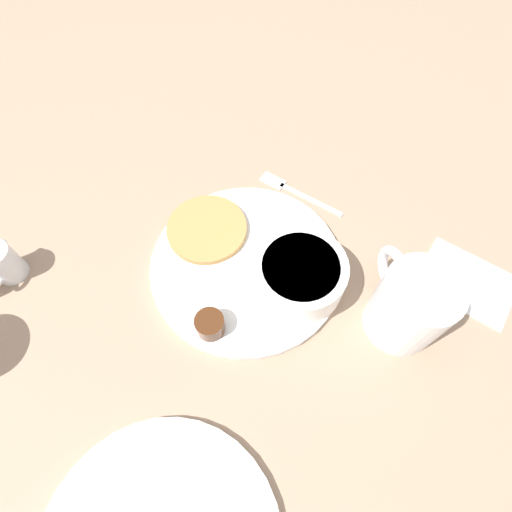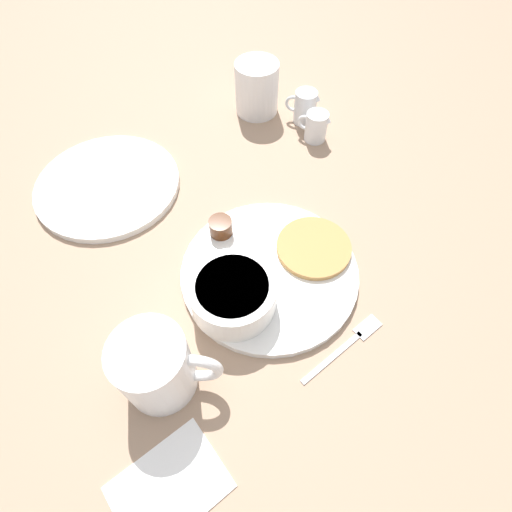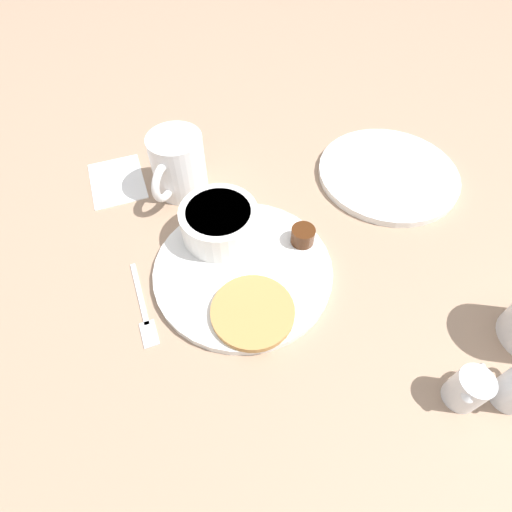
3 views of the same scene
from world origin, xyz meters
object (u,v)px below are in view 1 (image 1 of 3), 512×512
fork (292,190)px  creamer_pitcher_near (2,263)px  plate (246,265)px  bowl (299,274)px  coffee_mug (409,305)px

fork → creamer_pitcher_near: bearing=57.5°
plate → bowl: bearing=-167.7°
plate → bowl: (-0.07, -0.02, 0.03)m
bowl → fork: 0.17m
fork → plate: bearing=100.2°
plate → creamer_pitcher_near: size_ratio=4.57×
creamer_pitcher_near → fork: creamer_pitcher_near is taller
coffee_mug → creamer_pitcher_near: bearing=29.4°
bowl → plate: bearing=12.3°
coffee_mug → fork: coffee_mug is taller
coffee_mug → plate: bearing=15.0°
coffee_mug → fork: size_ratio=0.79×
bowl → creamer_pitcher_near: (0.32, 0.21, -0.01)m
bowl → creamer_pitcher_near: size_ratio=2.06×
bowl → fork: bowl is taller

